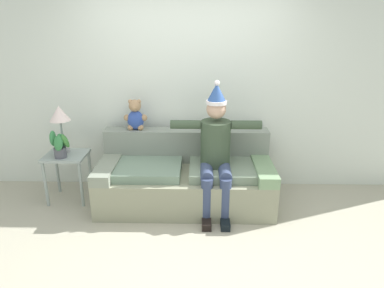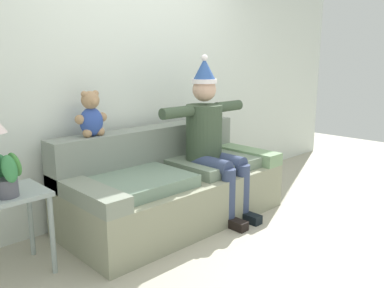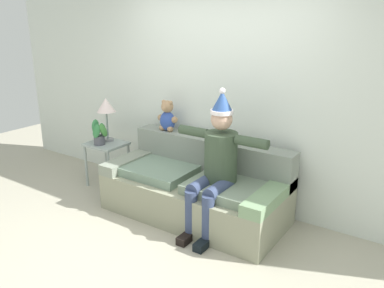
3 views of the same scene
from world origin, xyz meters
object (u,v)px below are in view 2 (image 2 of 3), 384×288
Objects in this scene: side_table at (8,208)px; potted_plant at (5,174)px; person_seated at (211,137)px; teddy_bear at (91,116)px; couch at (172,185)px.

side_table is 1.81× the size of potted_plant.
person_seated reaches higher than side_table.
person_seated is at bearing -25.21° from teddy_bear.
side_table is (-1.78, 0.19, -0.27)m from person_seated.
couch is 0.97m from teddy_bear.
teddy_bear reaches higher than couch.
potted_plant is at bearing 176.63° from person_seated.
teddy_bear is 0.94m from potted_plant.
teddy_bear is (-0.62, 0.29, 0.68)m from couch.
couch is 5.32× the size of teddy_bear.
potted_plant is (-0.02, -0.08, 0.26)m from side_table.
couch is 1.52m from potted_plant.
person_seated reaches higher than teddy_bear.
person_seated is 2.53× the size of side_table.
teddy_bear is at bearing 18.15° from side_table.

